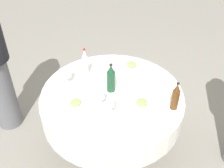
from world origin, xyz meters
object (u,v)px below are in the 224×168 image
wine_glass_far (147,123)px  wine_glass_inner (101,96)px  bottle_clear_near (85,63)px  plate_front (76,104)px  plate_left (142,104)px  wine_glass_rear (67,73)px  bottle_dark_green_outer (111,79)px  plate_mid (131,66)px  bottle_brown_east (176,97)px  dining_table (112,105)px  wine_glass_west (111,103)px

wine_glass_far → wine_glass_inner: (0.29, 0.35, -0.01)m
bottle_clear_near → plate_front: bottle_clear_near is taller
bottle_clear_near → plate_left: 0.66m
wine_glass_far → wine_glass_rear: bearing=49.1°
bottle_clear_near → wine_glass_far: 0.88m
bottle_clear_near → bottle_dark_green_outer: bearing=-132.6°
wine_glass_inner → plate_left: size_ratio=0.58×
wine_glass_inner → plate_mid: (0.57, -0.26, -0.08)m
bottle_brown_east → plate_front: bottle_brown_east is taller
plate_left → plate_mid: bearing=7.4°
bottle_dark_green_outer → plate_mid: size_ratio=1.09×
wine_glass_rear → plate_mid: 0.65m
dining_table → bottle_brown_east: (-0.19, -0.50, 0.27)m
bottle_brown_east → plate_mid: bottle_brown_east is taller
dining_table → plate_mid: bearing=-23.9°
wine_glass_inner → plate_front: (-0.01, 0.21, -0.08)m
bottle_dark_green_outer → wine_glass_far: bearing=-150.3°
dining_table → plate_front: size_ratio=5.62×
bottle_dark_green_outer → wine_glass_west: size_ratio=1.70×
wine_glass_rear → wine_glass_inner: bearing=-131.8°
bottle_clear_near → plate_front: bearing=175.8°
dining_table → plate_left: plate_left is taller
plate_mid → plate_left: bearing=-172.6°
wine_glass_far → plate_left: (0.30, 0.01, -0.09)m
plate_left → plate_front: same height
plate_left → plate_front: bearing=92.4°
plate_mid → wine_glass_rear: bearing=115.6°
bottle_clear_near → plate_mid: size_ratio=1.12×
wine_glass_rear → wine_glass_far: 0.89m
dining_table → bottle_brown_east: size_ratio=4.98×
wine_glass_far → plate_mid: bearing=5.8°
bottle_brown_east → bottle_dark_green_outer: bottle_dark_green_outer is taller
bottle_brown_east → wine_glass_west: bottle_brown_east is taller
bottle_dark_green_outer → plate_front: bearing=126.1°
wine_glass_far → dining_table: bearing=29.8°
bottle_brown_east → wine_glass_inner: (0.02, 0.59, -0.02)m
dining_table → wine_glass_rear: (0.12, 0.41, 0.25)m
wine_glass_far → bottle_brown_east: bearing=-41.4°
wine_glass_far → plate_left: bearing=2.9°
dining_table → wine_glass_inner: 0.31m
bottle_clear_near → bottle_brown_east: 0.88m
bottle_clear_near → wine_glass_inner: (-0.42, -0.17, -0.03)m
wine_glass_inner → plate_mid: bearing=-24.5°
wine_glass_rear → dining_table: bearing=-106.3°
bottle_clear_near → plate_mid: bearing=-70.7°
wine_glass_inner → plate_left: wine_glass_inner is taller
wine_glass_west → plate_mid: wine_glass_west is taller
bottle_clear_near → wine_glass_west: size_ratio=1.75×
dining_table → bottle_clear_near: (0.25, 0.26, 0.28)m
wine_glass_west → plate_left: size_ratio=0.70×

